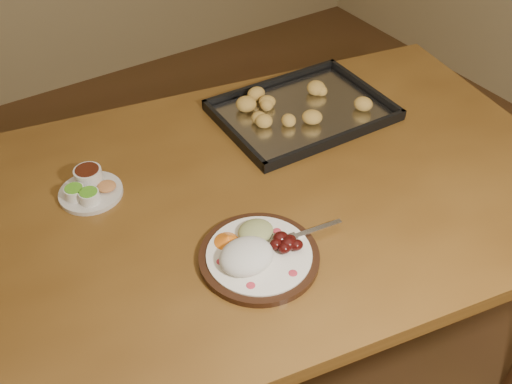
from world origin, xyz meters
TOP-DOWN VIEW (x-y plane):
  - dining_table at (0.06, 0.04)m, footprint 1.64×1.16m
  - dinner_plate at (-0.04, -0.14)m, footprint 0.31×0.24m
  - condiment_saucer at (-0.25, 0.23)m, footprint 0.14×0.14m
  - baking_tray at (0.34, 0.22)m, footprint 0.44×0.33m

SIDE VIEW (x-z plane):
  - dining_table at x=0.06m, z-range 0.28..1.03m
  - baking_tray at x=0.34m, z-range 0.74..0.79m
  - condiment_saucer at x=-0.25m, z-range 0.74..0.79m
  - dinner_plate at x=-0.04m, z-range 0.74..0.80m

